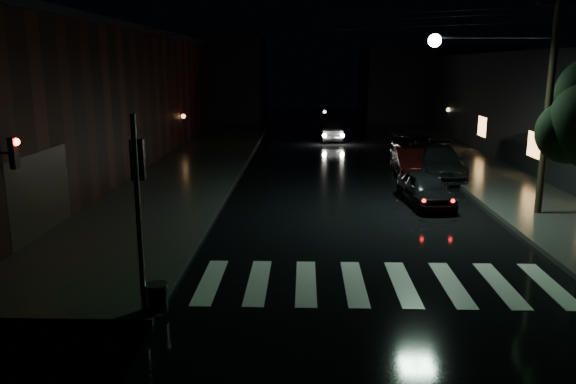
# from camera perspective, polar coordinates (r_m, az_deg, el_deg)

# --- Properties ---
(ground) EXTENTS (120.00, 120.00, 0.00)m
(ground) POSITION_cam_1_polar(r_m,az_deg,el_deg) (13.77, -3.23, -9.91)
(ground) COLOR black
(ground) RESTS_ON ground
(sidewalk_left) EXTENTS (6.00, 44.00, 0.15)m
(sidewalk_left) POSITION_cam_1_polar(r_m,az_deg,el_deg) (27.84, -11.08, 1.75)
(sidewalk_left) COLOR #282826
(sidewalk_left) RESTS_ON ground
(sidewalk_right) EXTENTS (4.00, 44.00, 0.15)m
(sidewalk_right) POSITION_cam_1_polar(r_m,az_deg,el_deg) (28.57, 19.74, 1.51)
(sidewalk_right) COLOR #282826
(sidewalk_right) RESTS_ON ground
(building_left) EXTENTS (10.00, 36.00, 7.00)m
(building_left) POSITION_cam_1_polar(r_m,az_deg,el_deg) (31.57, -23.18, 8.52)
(building_left) COLOR black
(building_left) RESTS_ON ground
(building_far_left) EXTENTS (14.00, 10.00, 8.00)m
(building_far_left) POSITION_cam_1_polar(r_m,az_deg,el_deg) (58.73, -9.43, 11.39)
(building_far_left) COLOR black
(building_far_left) RESTS_ON ground
(building_far_right) EXTENTS (14.00, 10.00, 7.00)m
(building_far_right) POSITION_cam_1_polar(r_m,az_deg,el_deg) (59.09, 14.52, 10.68)
(building_far_right) COLOR black
(building_far_right) RESTS_ON ground
(crosswalk) EXTENTS (9.00, 3.00, 0.01)m
(crosswalk) POSITION_cam_1_polar(r_m,az_deg,el_deg) (14.30, 9.16, -9.14)
(crosswalk) COLOR beige
(crosswalk) RESTS_ON ground
(signal_pole_corner) EXTENTS (0.68, 0.61, 4.20)m
(signal_pole_corner) POSITION_cam_1_polar(r_m,az_deg,el_deg) (12.26, -14.00, -5.51)
(signal_pole_corner) COLOR slate
(signal_pole_corner) RESTS_ON ground
(signal_red_facade) EXTENTS (0.54, 0.28, 0.85)m
(signal_red_facade) POSITION_cam_1_polar(r_m,az_deg,el_deg) (16.74, -26.08, 3.75)
(signal_red_facade) COLOR slate
(signal_red_facade) RESTS_ON ground
(utility_pole) EXTENTS (4.92, 0.44, 8.00)m
(utility_pole) POSITION_cam_1_polar(r_m,az_deg,el_deg) (21.11, 23.42, 9.85)
(utility_pole) COLOR black
(utility_pole) RESTS_ON ground
(parked_car_a) EXTENTS (1.92, 3.92, 1.29)m
(parked_car_a) POSITION_cam_1_polar(r_m,az_deg,el_deg) (22.18, 13.78, 0.30)
(parked_car_a) COLOR black
(parked_car_a) RESTS_ON ground
(parked_car_b) EXTENTS (1.56, 4.07, 1.32)m
(parked_car_b) POSITION_cam_1_polar(r_m,az_deg,el_deg) (27.90, 12.33, 2.94)
(parked_car_b) COLOR black
(parked_car_b) RESTS_ON ground
(parked_car_c) EXTENTS (2.53, 5.31, 1.49)m
(parked_car_c) POSITION_cam_1_polar(r_m,az_deg,el_deg) (27.89, 15.08, 2.96)
(parked_car_c) COLOR black
(parked_car_c) RESTS_ON ground
(parked_car_d) EXTENTS (2.75, 5.22, 1.40)m
(parked_car_d) POSITION_cam_1_polar(r_m,az_deg,el_deg) (32.60, 13.14, 4.36)
(parked_car_d) COLOR black
(parked_car_d) RESTS_ON ground
(oncoming_car) EXTENTS (1.52, 4.03, 1.31)m
(oncoming_car) POSITION_cam_1_polar(r_m,az_deg,el_deg) (40.27, 4.38, 6.16)
(oncoming_car) COLOR black
(oncoming_car) RESTS_ON ground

